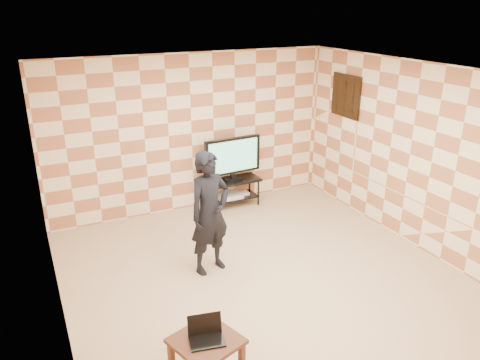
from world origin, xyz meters
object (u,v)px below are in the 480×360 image
object	(u,v)px
tv_stand	(233,187)
side_table	(206,347)
tv	(233,157)
person	(210,213)

from	to	relation	value
tv_stand	side_table	xyz separation A→B (m)	(-2.00, -3.70, 0.05)
tv_stand	side_table	world-z (taller)	same
side_table	tv	bearing A→B (deg)	61.58
side_table	person	distance (m)	2.10
tv_stand	side_table	distance (m)	4.20
person	tv_stand	bearing A→B (deg)	41.64
tv	person	xyz separation A→B (m)	(-1.18, -1.81, -0.08)
tv_stand	tv	world-z (taller)	tv
tv_stand	person	bearing A→B (deg)	-123.02
tv_stand	side_table	bearing A→B (deg)	-118.40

